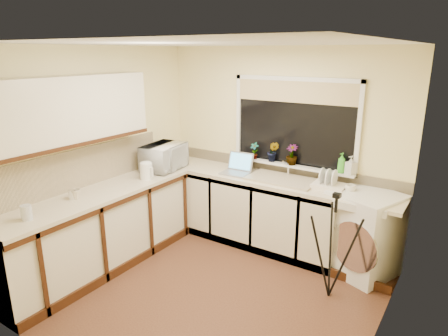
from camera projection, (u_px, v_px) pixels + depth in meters
floor at (211, 289)px, 4.13m from camera, size 3.20×3.20×0.00m
ceiling at (209, 43)px, 3.44m from camera, size 3.20×3.20×0.00m
wall_back at (279, 147)px, 4.99m from camera, size 3.20×0.00×3.20m
wall_front at (77, 236)px, 2.58m from camera, size 3.20×0.00×3.20m
wall_left at (98, 154)px, 4.63m from camera, size 0.00×3.00×3.00m
wall_right at (386, 213)px, 2.94m from camera, size 0.00×3.00×3.00m
base_cabinet_back at (243, 208)px, 5.14m from camera, size 2.55×0.60×0.86m
base_cabinet_left at (101, 232)px, 4.46m from camera, size 0.54×2.40×0.86m
worktop_back at (267, 179)px, 4.84m from camera, size 3.20×0.60×0.04m
worktop_left at (98, 194)px, 4.33m from camera, size 0.60×2.40×0.04m
upper_cabinet at (68, 111)px, 4.02m from camera, size 0.28×1.90×0.70m
splashback_left at (78, 169)px, 4.41m from camera, size 0.02×2.40×0.45m
splashback_back at (277, 167)px, 5.05m from camera, size 3.20×0.02×0.14m
window_glass at (294, 123)px, 4.78m from camera, size 1.50×0.02×1.00m
window_blind at (295, 92)px, 4.65m from camera, size 1.50×0.02×0.25m
windowsill at (290, 165)px, 4.88m from camera, size 1.60×0.14×0.03m
sink at (282, 179)px, 4.73m from camera, size 0.82×0.46×0.03m
faucet at (289, 167)px, 4.84m from camera, size 0.03×0.03×0.24m
washing_machine at (363, 233)px, 4.35m from camera, size 0.84×0.82×0.93m
laptop at (238, 168)px, 5.02m from camera, size 0.36×0.34×0.25m
kettle at (146, 171)px, 4.76m from camera, size 0.15×0.15×0.20m
dish_rack at (329, 186)px, 4.44m from camera, size 0.37×0.28×0.05m
tripod at (333, 246)px, 3.87m from camera, size 0.58×0.58×1.10m
glass_jug at (26, 213)px, 3.61m from camera, size 0.10×0.10×0.14m
steel_jar at (72, 194)px, 4.12m from camera, size 0.07×0.07×0.10m
microwave at (164, 157)px, 5.15m from camera, size 0.48×0.65×0.33m
plant_a at (255, 151)px, 5.08m from camera, size 0.12×0.08×0.21m
plant_b at (273, 152)px, 4.94m from camera, size 0.16×0.13×0.26m
plant_c at (292, 155)px, 4.81m from camera, size 0.14×0.14×0.25m
soap_bottle_green at (342, 163)px, 4.49m from camera, size 0.11×0.11×0.23m
soap_bottle_clear at (351, 165)px, 4.45m from camera, size 0.12×0.13×0.21m
cup_back at (350, 189)px, 4.31m from camera, size 0.15×0.15×0.09m
cup_left at (75, 194)px, 4.13m from camera, size 0.13×0.13×0.10m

